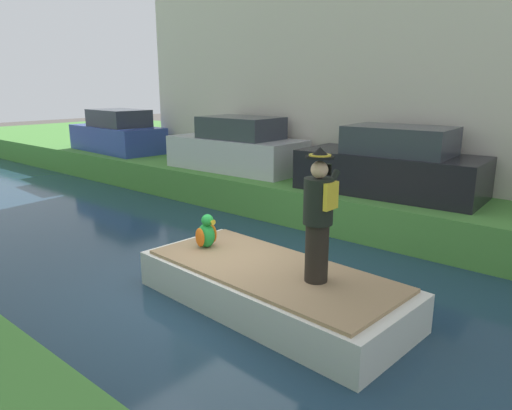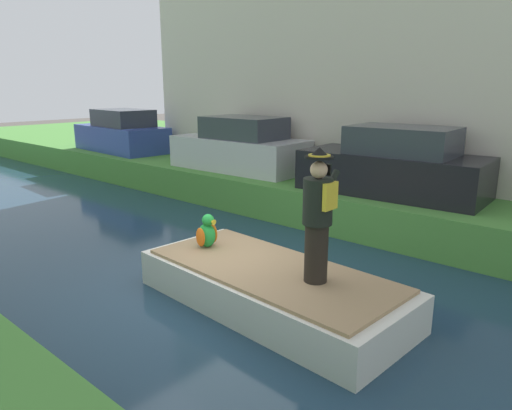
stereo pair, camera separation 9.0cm
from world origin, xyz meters
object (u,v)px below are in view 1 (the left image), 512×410
(person_pirate, at_px, (318,216))
(parrot_plush, at_px, (206,233))
(parked_car_silver, at_px, (237,148))
(boat, at_px, (271,287))
(parked_car_dark, at_px, (391,166))
(parked_car_blue, at_px, (117,134))

(person_pirate, distance_m, parrot_plush, 2.27)
(person_pirate, xyz_separation_m, parked_car_silver, (4.68, 5.87, -0.04))
(boat, height_order, parked_car_dark, parked_car_dark)
(person_pirate, height_order, parked_car_dark, person_pirate)
(parked_car_silver, height_order, parked_car_blue, same)
(parked_car_dark, xyz_separation_m, parked_car_silver, (0.00, 4.69, 0.00))
(person_pirate, relative_size, parked_car_blue, 0.45)
(boat, relative_size, parked_car_dark, 1.05)
(parrot_plush, xyz_separation_m, parked_car_dark, (4.71, -0.99, 0.64))
(boat, bearing_deg, parked_car_dark, 4.93)
(boat, relative_size, parrot_plush, 7.54)
(parked_car_dark, bearing_deg, parked_car_blue, 90.00)
(boat, xyz_separation_m, parked_car_silver, (4.73, 5.10, 1.19))
(parrot_plush, bearing_deg, boat, -90.74)
(person_pirate, bearing_deg, parrot_plush, 98.78)
(parked_car_silver, bearing_deg, parked_car_blue, 90.00)
(person_pirate, height_order, parked_car_blue, person_pirate)
(person_pirate, xyz_separation_m, parked_car_blue, (4.68, 11.81, -0.04))
(parrot_plush, distance_m, parked_car_blue, 10.74)
(boat, distance_m, parrot_plush, 1.50)
(boat, height_order, parked_car_blue, parked_car_blue)
(person_pirate, distance_m, parked_car_dark, 4.83)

